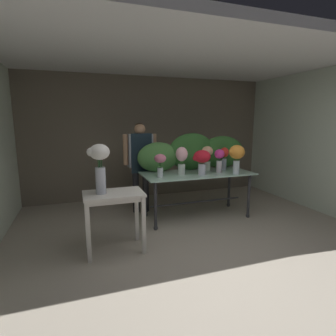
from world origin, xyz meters
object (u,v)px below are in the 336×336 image
object	(u,v)px
display_table_glass	(197,180)
vase_white_roses_tall	(100,162)
vase_crimson_roses	(202,159)
side_table_white	(114,201)
vase_blush_hydrangea	(182,159)
vase_rosy_carnations	(160,162)
vase_sunset_anemones	(237,155)
vase_magenta_ranunculus	(219,159)
vase_peach_freesia	(207,156)
florist	(140,158)
vase_scarlet_snapdragons	(224,157)

from	to	relation	value
display_table_glass	vase_white_roses_tall	xyz separation A→B (m)	(-1.71, -0.79, 0.52)
display_table_glass	vase_crimson_roses	distance (m)	0.44
side_table_white	vase_blush_hydrangea	distance (m)	1.48
vase_rosy_carnations	vase_white_roses_tall	world-z (taller)	vase_white_roses_tall
vase_rosy_carnations	vase_crimson_roses	bearing A→B (deg)	-4.84
vase_rosy_carnations	vase_sunset_anemones	size ratio (longest dim) A/B	0.75
vase_sunset_anemones	display_table_glass	bearing A→B (deg)	149.67
side_table_white	vase_magenta_ranunculus	world-z (taller)	vase_magenta_ranunculus
vase_rosy_carnations	vase_white_roses_tall	xyz separation A→B (m)	(-1.00, -0.67, 0.15)
vase_white_roses_tall	vase_peach_freesia	bearing A→B (deg)	25.19
vase_peach_freesia	vase_sunset_anemones	xyz separation A→B (m)	(0.31, -0.47, 0.05)
display_table_glass	florist	bearing A→B (deg)	145.86
vase_rosy_carnations	vase_blush_hydrangea	xyz separation A→B (m)	(0.39, 0.05, 0.03)
side_table_white	vase_peach_freesia	world-z (taller)	vase_peach_freesia
vase_rosy_carnations	vase_scarlet_snapdragons	size ratio (longest dim) A/B	0.90
vase_sunset_anemones	vase_white_roses_tall	xyz separation A→B (m)	(-2.28, -0.46, 0.06)
vase_magenta_ranunculus	vase_sunset_anemones	bearing A→B (deg)	-45.54
display_table_glass	vase_peach_freesia	distance (m)	0.49
vase_rosy_carnations	vase_magenta_ranunculus	distance (m)	1.08
florist	vase_scarlet_snapdragons	xyz separation A→B (m)	(1.45, -0.51, 0.02)
side_table_white	vase_scarlet_snapdragons	distance (m)	2.34
side_table_white	vase_sunset_anemones	world-z (taller)	vase_sunset_anemones
florist	vase_crimson_roses	size ratio (longest dim) A/B	3.98
side_table_white	vase_blush_hydrangea	xyz separation A→B (m)	(1.23, 0.72, 0.41)
florist	vase_scarlet_snapdragons	world-z (taller)	florist
side_table_white	vase_magenta_ranunculus	size ratio (longest dim) A/B	1.93
florist	vase_crimson_roses	distance (m)	1.17
vase_magenta_ranunculus	vase_blush_hydrangea	bearing A→B (deg)	176.46
display_table_glass	side_table_white	size ratio (longest dim) A/B	2.41
florist	vase_sunset_anemones	xyz separation A→B (m)	(1.44, -0.93, 0.10)
side_table_white	display_table_glass	bearing A→B (deg)	26.98
vase_magenta_ranunculus	vase_white_roses_tall	size ratio (longest dim) A/B	0.65
vase_rosy_carnations	vase_crimson_roses	xyz separation A→B (m)	(0.71, -0.06, 0.03)
display_table_glass	vase_crimson_roses	size ratio (longest dim) A/B	4.58
vase_peach_freesia	vase_blush_hydrangea	xyz separation A→B (m)	(-0.58, -0.21, 0.00)
display_table_glass	vase_scarlet_snapdragons	bearing A→B (deg)	8.28
display_table_glass	vase_rosy_carnations	xyz separation A→B (m)	(-0.72, -0.13, 0.37)
florist	vase_peach_freesia	distance (m)	1.22
vase_scarlet_snapdragons	vase_white_roses_tall	size ratio (longest dim) A/B	0.66
florist	vase_rosy_carnations	size ratio (longest dim) A/B	4.44
vase_sunset_anemones	vase_white_roses_tall	size ratio (longest dim) A/B	0.78
vase_magenta_ranunculus	vase_peach_freesia	bearing A→B (deg)	112.09
vase_crimson_roses	vase_blush_hydrangea	bearing A→B (deg)	160.71
vase_crimson_roses	vase_magenta_ranunculus	size ratio (longest dim) A/B	1.02
side_table_white	vase_white_roses_tall	size ratio (longest dim) A/B	1.26
vase_crimson_roses	vase_magenta_ranunculus	world-z (taller)	vase_crimson_roses
vase_rosy_carnations	vase_sunset_anemones	xyz separation A→B (m)	(1.28, -0.21, 0.09)
vase_blush_hydrangea	vase_scarlet_snapdragons	size ratio (longest dim) A/B	1.13
florist	vase_sunset_anemones	bearing A→B (deg)	-32.68
vase_rosy_carnations	vase_peach_freesia	world-z (taller)	vase_peach_freesia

